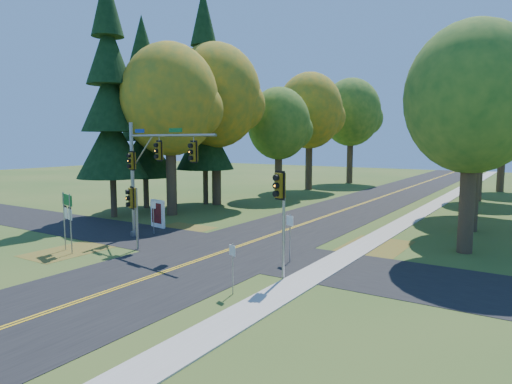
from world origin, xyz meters
The scene contains 30 objects.
ground centered at (0.00, 0.00, 0.00)m, with size 160.00×160.00×0.00m, color #2D4E1B.
road_main centered at (0.00, 0.00, 0.01)m, with size 8.00×160.00×0.02m, color black.
road_cross centered at (0.00, 2.00, 0.01)m, with size 60.00×6.00×0.02m, color black.
centerline_left centered at (-0.10, 0.00, 0.03)m, with size 0.10×160.00×0.01m, color gold.
centerline_right centered at (0.10, 0.00, 0.03)m, with size 0.10×160.00×0.01m, color gold.
sidewalk_east centered at (6.20, 0.00, 0.03)m, with size 1.60×160.00×0.06m, color #9E998E.
leaf_patch_w_near centered at (-6.50, 4.00, 0.01)m, with size 4.00×6.00×0.00m, color brown.
leaf_patch_e centered at (6.80, 6.00, 0.01)m, with size 3.50×8.00×0.00m, color brown.
leaf_patch_w_far centered at (-7.50, -3.00, 0.01)m, with size 3.00×5.00×0.00m, color brown.
tree_w_a centered at (-11.13, 9.38, 9.49)m, with size 8.00×8.00×14.15m.
tree_e_a centered at (11.57, 8.77, 8.53)m, with size 7.20×7.20×12.73m.
tree_w_b centered at (-11.72, 16.29, 10.37)m, with size 8.60×8.60×15.38m.
tree_e_b centered at (10.97, 15.58, 8.90)m, with size 7.60×7.60×13.33m.
tree_w_c centered at (-9.54, 24.47, 7.94)m, with size 6.80×6.80×11.91m.
tree_e_c centered at (9.88, 23.69, 10.66)m, with size 8.80×8.80×15.79m.
tree_w_d centered at (-10.13, 33.18, 9.78)m, with size 8.20×8.20×14.56m.
tree_e_d centered at (9.26, 32.87, 8.24)m, with size 7.00×7.00×12.32m.
tree_w_e centered at (-8.92, 44.09, 10.07)m, with size 8.40×8.40×14.97m.
tree_e_e centered at (10.47, 43.58, 9.19)m, with size 7.80×7.80×13.74m.
pine_a centered at (-14.50, 6.00, 9.18)m, with size 5.60×5.60×19.48m.
pine_b centered at (-16.00, 11.00, 8.16)m, with size 5.60×5.60×17.31m.
pine_c centered at (-13.00, 16.00, 9.69)m, with size 5.60×5.60×20.56m.
traffic_mast centered at (-5.43, 1.30, 4.76)m, with size 8.06×1.59×7.40m.
east_signal_pole centered at (5.26, -1.27, 3.76)m, with size 0.56×0.67×4.96m.
ped_signal_pole centered at (-4.59, -0.93, 2.74)m, with size 0.55×0.67×3.68m.
route_sign_cluster centered at (-7.35, -3.21, 2.37)m, with size 1.51×0.52×3.36m.
info_kiosk centered at (-8.25, 4.68, 1.00)m, with size 1.46×0.46×2.00m.
reg_sign_e_north centered at (4.20, 1.61, 1.73)m, with size 0.46×0.20×2.52m.
reg_sign_e_south centered at (4.57, -3.98, 1.46)m, with size 0.39×0.17×2.13m.
reg_sign_w centered at (-6.84, 2.87, 1.57)m, with size 0.44×0.07×2.29m.
Camera 1 is at (15.18, -18.72, 6.35)m, focal length 32.00 mm.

